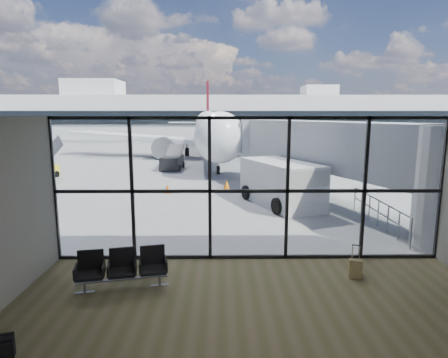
{
  "coord_description": "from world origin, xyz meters",
  "views": [
    {
      "loc": [
        -0.86,
        -11.34,
        4.53
      ],
      "look_at": [
        -0.74,
        3.0,
        2.06
      ],
      "focal_mm": 30.0,
      "sensor_mm": 36.0,
      "label": 1
    }
  ],
  "objects_px": {
    "seating_row": "(122,266)",
    "backpack": "(5,347)",
    "airliner": "(211,129)",
    "suitcase": "(355,269)",
    "service_van": "(282,183)",
    "mobile_stairs": "(37,171)",
    "belt_loader": "(172,161)"
  },
  "relations": [
    {
      "from": "belt_loader",
      "to": "mobile_stairs",
      "type": "xyz_separation_m",
      "value": [
        -9.05,
        -4.7,
        -0.08
      ]
    },
    {
      "from": "seating_row",
      "to": "backpack",
      "type": "relative_size",
      "value": 5.24
    },
    {
      "from": "airliner",
      "to": "backpack",
      "type": "bearing_deg",
      "value": -98.24
    },
    {
      "from": "backpack",
      "to": "belt_loader",
      "type": "distance_m",
      "value": 24.8
    },
    {
      "from": "suitcase",
      "to": "airliner",
      "type": "xyz_separation_m",
      "value": [
        -4.81,
        32.69,
        2.61
      ]
    },
    {
      "from": "seating_row",
      "to": "mobile_stairs",
      "type": "height_order",
      "value": "mobile_stairs"
    },
    {
      "from": "seating_row",
      "to": "belt_loader",
      "type": "distance_m",
      "value": 21.91
    },
    {
      "from": "seating_row",
      "to": "service_van",
      "type": "xyz_separation_m",
      "value": [
        5.7,
        9.15,
        0.56
      ]
    },
    {
      "from": "seating_row",
      "to": "belt_loader",
      "type": "height_order",
      "value": "belt_loader"
    },
    {
      "from": "seating_row",
      "to": "backpack",
      "type": "height_order",
      "value": "seating_row"
    },
    {
      "from": "backpack",
      "to": "mobile_stairs",
      "type": "bearing_deg",
      "value": 96.71
    },
    {
      "from": "backpack",
      "to": "suitcase",
      "type": "height_order",
      "value": "suitcase"
    },
    {
      "from": "seating_row",
      "to": "service_van",
      "type": "distance_m",
      "value": 10.8
    },
    {
      "from": "seating_row",
      "to": "suitcase",
      "type": "bearing_deg",
      "value": -7.92
    },
    {
      "from": "service_van",
      "to": "belt_loader",
      "type": "relative_size",
      "value": 1.29
    },
    {
      "from": "backpack",
      "to": "mobile_stairs",
      "type": "xyz_separation_m",
      "value": [
        -9.05,
        20.09,
        0.36
      ]
    },
    {
      "from": "belt_loader",
      "to": "mobile_stairs",
      "type": "height_order",
      "value": "mobile_stairs"
    },
    {
      "from": "belt_loader",
      "to": "backpack",
      "type": "bearing_deg",
      "value": -86.93
    },
    {
      "from": "service_van",
      "to": "mobile_stairs",
      "type": "height_order",
      "value": "mobile_stairs"
    },
    {
      "from": "service_van",
      "to": "airliner",
      "type": "bearing_deg",
      "value": 78.47
    },
    {
      "from": "seating_row",
      "to": "service_van",
      "type": "relative_size",
      "value": 0.42
    },
    {
      "from": "seating_row",
      "to": "mobile_stairs",
      "type": "xyz_separation_m",
      "value": [
        -10.51,
        17.16,
        0.0
      ]
    },
    {
      "from": "suitcase",
      "to": "belt_loader",
      "type": "height_order",
      "value": "belt_loader"
    },
    {
      "from": "airliner",
      "to": "mobile_stairs",
      "type": "height_order",
      "value": "airliner"
    },
    {
      "from": "service_van",
      "to": "belt_loader",
      "type": "bearing_deg",
      "value": 98.06
    },
    {
      "from": "suitcase",
      "to": "belt_loader",
      "type": "xyz_separation_m",
      "value": [
        -7.82,
        21.4,
        0.37
      ]
    },
    {
      "from": "backpack",
      "to": "airliner",
      "type": "distance_m",
      "value": 36.31
    },
    {
      "from": "airliner",
      "to": "belt_loader",
      "type": "xyz_separation_m",
      "value": [
        -3.02,
        -11.29,
        -2.24
      ]
    },
    {
      "from": "backpack",
      "to": "service_van",
      "type": "bearing_deg",
      "value": 41.84
    },
    {
      "from": "suitcase",
      "to": "belt_loader",
      "type": "bearing_deg",
      "value": 124.62
    },
    {
      "from": "mobile_stairs",
      "to": "backpack",
      "type": "bearing_deg",
      "value": -52.1
    },
    {
      "from": "seating_row",
      "to": "mobile_stairs",
      "type": "distance_m",
      "value": 20.12
    }
  ]
}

